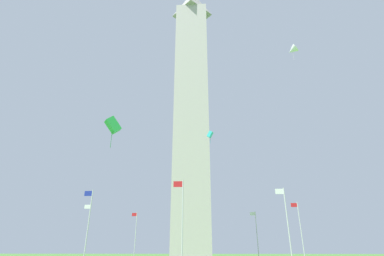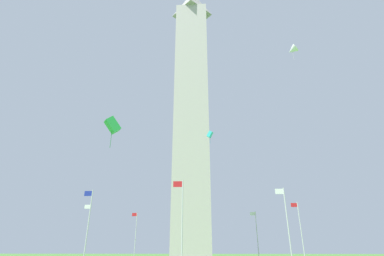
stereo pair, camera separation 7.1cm
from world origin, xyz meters
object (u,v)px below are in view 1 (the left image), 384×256
at_px(flagpole_n, 87,231).
at_px(flagpole_e, 182,221).
at_px(flagpole_se, 287,224).
at_px(kite_cyan_box, 210,134).
at_px(kite_white_delta, 292,50).
at_px(flagpole_w, 196,236).
at_px(flagpole_ne, 88,225).
at_px(obelisk_monument, 192,102).
at_px(kite_green_box, 113,125).
at_px(flagpole_s, 301,230).
at_px(flagpole_sw, 257,234).
at_px(flagpole_nw, 135,235).

xyz_separation_m(flagpole_n, flagpole_e, (-17.14, 17.14, 0.00)).
xyz_separation_m(flagpole_se, kite_cyan_box, (8.90, 0.96, 11.33)).
bearing_deg(kite_white_delta, kite_cyan_box, 15.98).
distance_m(flagpole_e, kite_white_delta, 33.59).
relative_size(flagpole_e, flagpole_se, 1.00).
distance_m(flagpole_n, flagpole_w, 24.24).
distance_m(flagpole_n, flagpole_ne, 13.12).
bearing_deg(flagpole_e, obelisk_monument, -90.17).
distance_m(obelisk_monument, flagpole_ne, 29.02).
xyz_separation_m(flagpole_n, kite_green_box, (-11.39, 24.87, 7.75)).
bearing_deg(flagpole_s, flagpole_sw, -67.50).
height_order(flagpole_sw, kite_cyan_box, kite_cyan_box).
bearing_deg(flagpole_nw, kite_white_delta, 144.21).
xyz_separation_m(flagpole_sw, kite_cyan_box, (8.90, 25.20, 11.33)).
height_order(obelisk_monument, kite_cyan_box, obelisk_monument).
height_order(flagpole_e, kite_green_box, kite_green_box).
xyz_separation_m(flagpole_s, flagpole_w, (17.14, -17.14, 0.00)).
height_order(obelisk_monument, flagpole_n, obelisk_monument).
height_order(flagpole_n, flagpole_e, same).
xyz_separation_m(flagpole_ne, kite_green_box, (-6.36, 12.75, 7.75)).
height_order(flagpole_n, flagpole_s, same).
xyz_separation_m(flagpole_n, flagpole_se, (-29.26, 12.12, 0.00)).
height_order(flagpole_n, flagpole_w, same).
bearing_deg(flagpole_nw, obelisk_monument, 135.12).
distance_m(flagpole_s, kite_green_box, 34.68).
distance_m(flagpole_ne, flagpole_se, 24.24).
distance_m(flagpole_nw, kite_white_delta, 45.57).
bearing_deg(flagpole_sw, obelisk_monument, 45.12).
distance_m(flagpole_e, kite_green_box, 12.37).
xyz_separation_m(flagpole_se, kite_white_delta, (-5.13, -3.06, 27.66)).
bearing_deg(kite_green_box, flagpole_n, -65.41).
xyz_separation_m(kite_cyan_box, kite_white_delta, (-14.03, -4.02, 16.33)).
bearing_deg(flagpole_w, flagpole_se, 112.50).
height_order(flagpole_n, flagpole_sw, same).
bearing_deg(flagpole_nw, flagpole_se, 135.00).
bearing_deg(kite_green_box, flagpole_e, -126.66).
height_order(flagpole_w, kite_green_box, kite_green_box).
distance_m(flagpole_w, kite_cyan_box, 32.43).
bearing_deg(flagpole_sw, flagpole_s, 112.50).
bearing_deg(flagpole_nw, flagpole_n, 67.50).
bearing_deg(kite_green_box, kite_cyan_box, -127.27).
distance_m(obelisk_monument, flagpole_se, 28.97).
relative_size(flagpole_w, kite_cyan_box, 5.40).
bearing_deg(flagpole_n, flagpole_sw, -157.50).
distance_m(obelisk_monument, flagpole_s, 28.97).
xyz_separation_m(flagpole_ne, flagpole_sw, (-24.24, -24.24, 0.00)).
bearing_deg(obelisk_monument, flagpole_se, 134.88).
bearing_deg(obelisk_monument, flagpole_nw, -44.88).
bearing_deg(flagpole_s, kite_white_delta, 90.71).
xyz_separation_m(flagpole_e, kite_cyan_box, (-3.22, -4.06, 11.33)).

